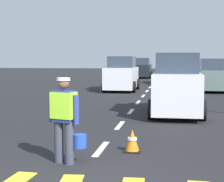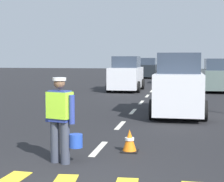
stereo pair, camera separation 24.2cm
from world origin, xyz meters
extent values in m
plane|color=black|center=(0.00, 21.00, 0.00)|extent=(96.00, 96.00, 0.00)
cube|color=silver|center=(0.00, 2.70, 0.01)|extent=(0.14, 1.40, 0.01)
cube|color=silver|center=(0.00, 5.70, 0.01)|extent=(0.14, 1.40, 0.01)
cube|color=silver|center=(0.00, 8.70, 0.01)|extent=(0.14, 1.40, 0.01)
cube|color=silver|center=(0.00, 11.70, 0.01)|extent=(0.14, 1.40, 0.01)
cube|color=silver|center=(0.00, 14.70, 0.01)|extent=(0.14, 1.40, 0.01)
cube|color=silver|center=(0.00, 17.70, 0.01)|extent=(0.14, 1.40, 0.01)
cube|color=silver|center=(0.00, 20.70, 0.01)|extent=(0.14, 1.40, 0.01)
cube|color=silver|center=(0.00, 23.70, 0.01)|extent=(0.14, 1.40, 0.01)
cube|color=silver|center=(0.00, 26.70, 0.01)|extent=(0.14, 1.40, 0.01)
cube|color=silver|center=(0.00, 29.70, 0.01)|extent=(0.14, 1.40, 0.01)
cube|color=silver|center=(0.00, 32.70, 0.01)|extent=(0.14, 1.40, 0.01)
cube|color=silver|center=(0.00, 35.70, 0.01)|extent=(0.14, 1.40, 0.01)
cube|color=silver|center=(0.00, 38.70, 0.01)|extent=(0.14, 1.40, 0.01)
cube|color=silver|center=(0.00, 41.70, 0.01)|extent=(0.14, 1.40, 0.01)
cube|color=silver|center=(0.00, 44.70, 0.01)|extent=(0.14, 1.40, 0.01)
cube|color=silver|center=(0.00, 47.70, 0.01)|extent=(0.14, 1.40, 0.01)
cylinder|color=#383D4C|center=(-0.60, 1.50, 0.41)|extent=(0.18, 0.18, 0.82)
cylinder|color=#383D4C|center=(-0.38, 1.43, 0.41)|extent=(0.18, 0.18, 0.82)
cube|color=navy|center=(-0.49, 1.47, 1.12)|extent=(0.45, 0.35, 0.60)
cube|color=#A5EA33|center=(-0.49, 1.47, 1.14)|extent=(0.52, 0.40, 0.51)
cylinder|color=navy|center=(-0.76, 1.55, 1.07)|extent=(0.11, 0.11, 0.55)
cylinder|color=navy|center=(-0.22, 1.38, 1.07)|extent=(0.11, 0.11, 0.55)
sphere|color=brown|center=(-0.49, 1.47, 1.56)|extent=(0.22, 0.22, 0.22)
cylinder|color=silver|center=(-0.49, 1.47, 1.64)|extent=(0.26, 0.26, 0.06)
cylinder|color=#2347B7|center=(-0.17, 1.47, 0.45)|extent=(0.26, 0.26, 0.26)
cube|color=black|center=(0.72, 2.58, 0.01)|extent=(0.36, 0.36, 0.03)
cone|color=orange|center=(0.72, 2.58, 0.26)|extent=(0.30, 0.30, 0.47)
cylinder|color=white|center=(0.72, 2.58, 0.29)|extent=(0.20, 0.20, 0.06)
cube|color=black|center=(-1.61, 33.50, 0.78)|extent=(1.73, 4.25, 1.19)
cube|color=#2D3847|center=(-1.61, 33.60, 1.72)|extent=(1.52, 2.34, 0.70)
cylinder|color=black|center=(-0.73, 32.18, 0.34)|extent=(0.22, 0.68, 0.68)
cylinder|color=black|center=(-2.50, 32.18, 0.34)|extent=(0.22, 0.68, 0.68)
cylinder|color=black|center=(-0.73, 34.81, 0.34)|extent=(0.22, 0.68, 0.68)
cylinder|color=black|center=(-2.50, 34.81, 0.34)|extent=(0.22, 0.68, 0.68)
cube|color=silver|center=(-1.60, 17.80, 0.82)|extent=(1.74, 4.02, 1.28)
cube|color=#2D3847|center=(-1.60, 17.90, 1.81)|extent=(1.53, 2.21, 0.70)
cylinder|color=black|center=(-0.71, 16.55, 0.34)|extent=(0.22, 0.68, 0.68)
cylinder|color=black|center=(-2.49, 16.55, 0.34)|extent=(0.22, 0.68, 0.68)
cylinder|color=black|center=(-0.71, 19.04, 0.34)|extent=(0.22, 0.68, 0.68)
cylinder|color=black|center=(-2.49, 19.04, 0.34)|extent=(0.22, 0.68, 0.68)
cube|color=slate|center=(4.00, 18.48, 0.75)|extent=(1.75, 4.25, 1.14)
cube|color=#2D3847|center=(4.00, 18.38, 1.67)|extent=(1.54, 2.34, 0.70)
cylinder|color=black|center=(3.11, 19.80, 0.34)|extent=(0.22, 0.68, 0.68)
cylinder|color=black|center=(4.90, 19.80, 0.34)|extent=(0.22, 0.68, 0.68)
cylinder|color=black|center=(3.11, 17.17, 0.34)|extent=(0.22, 0.68, 0.68)
cube|color=silver|center=(1.71, 8.19, 0.85)|extent=(1.61, 3.95, 1.34)
cube|color=#2D3847|center=(1.71, 8.09, 1.87)|extent=(1.42, 2.17, 0.70)
cylinder|color=black|center=(0.89, 9.42, 0.34)|extent=(0.22, 0.68, 0.68)
cylinder|color=black|center=(2.54, 9.42, 0.34)|extent=(0.22, 0.68, 0.68)
cylinder|color=black|center=(0.89, 6.97, 0.34)|extent=(0.22, 0.68, 0.68)
cylinder|color=black|center=(2.54, 6.97, 0.34)|extent=(0.22, 0.68, 0.68)
cube|color=silver|center=(1.50, 24.67, 0.75)|extent=(1.72, 4.24, 1.14)
cube|color=#2D3847|center=(1.50, 24.56, 1.67)|extent=(1.51, 2.33, 0.70)
cylinder|color=black|center=(0.62, 25.98, 0.34)|extent=(0.22, 0.68, 0.68)
cylinder|color=black|center=(2.38, 25.98, 0.34)|extent=(0.22, 0.68, 0.68)
cylinder|color=black|center=(0.62, 23.35, 0.34)|extent=(0.22, 0.68, 0.68)
cylinder|color=black|center=(2.38, 23.35, 0.34)|extent=(0.22, 0.68, 0.68)
camera|label=1|loc=(1.57, -5.39, 2.04)|focal=59.85mm
camera|label=2|loc=(1.81, -5.35, 2.04)|focal=59.85mm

